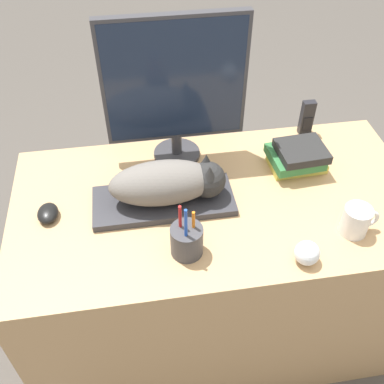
{
  "coord_description": "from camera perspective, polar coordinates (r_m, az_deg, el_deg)",
  "views": [
    {
      "loc": [
        -0.25,
        -0.66,
        1.8
      ],
      "look_at": [
        -0.09,
        0.33,
        0.83
      ],
      "focal_mm": 42.0,
      "sensor_mm": 36.0,
      "label": 1
    }
  ],
  "objects": [
    {
      "name": "coffee_mug",
      "position": [
        1.42,
        20.16,
        -3.42
      ],
      "size": [
        0.12,
        0.08,
        0.09
      ],
      "color": "silver",
      "rests_on": "desk"
    },
    {
      "name": "monitor",
      "position": [
        1.47,
        -2.18,
        13.33
      ],
      "size": [
        0.47,
        0.17,
        0.52
      ],
      "color": "#333338",
      "rests_on": "desk"
    },
    {
      "name": "keyboard",
      "position": [
        1.45,
        -3.62,
        -1.16
      ],
      "size": [
        0.45,
        0.18,
        0.02
      ],
      "color": "#2D2D33",
      "rests_on": "desk"
    },
    {
      "name": "pen_cup",
      "position": [
        1.28,
        -0.68,
        -6.13
      ],
      "size": [
        0.09,
        0.09,
        0.2
      ],
      "color": "#38383D",
      "rests_on": "desk"
    },
    {
      "name": "book_stack",
      "position": [
        1.59,
        13.25,
        4.36
      ],
      "size": [
        0.2,
        0.17,
        0.09
      ],
      "color": "#CCC14C",
      "rests_on": "desk"
    },
    {
      "name": "cat",
      "position": [
        1.39,
        -2.61,
        1.28
      ],
      "size": [
        0.37,
        0.15,
        0.14
      ],
      "color": "#66605B",
      "rests_on": "keyboard"
    },
    {
      "name": "phone",
      "position": [
        1.76,
        14.37,
        9.12
      ],
      "size": [
        0.05,
        0.03,
        0.14
      ],
      "color": "black",
      "rests_on": "desk"
    },
    {
      "name": "computer_mouse",
      "position": [
        1.47,
        -17.84,
        -2.57
      ],
      "size": [
        0.06,
        0.09,
        0.04
      ],
      "color": "black",
      "rests_on": "desk"
    },
    {
      "name": "baseball",
      "position": [
        1.31,
        14.4,
        -7.52
      ],
      "size": [
        0.07,
        0.07,
        0.07
      ],
      "color": "silver",
      "rests_on": "desk"
    },
    {
      "name": "desk",
      "position": [
        1.76,
        2.84,
        -9.79
      ],
      "size": [
        1.34,
        0.7,
        0.77
      ],
      "color": "tan",
      "rests_on": "ground_plane"
    }
  ]
}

